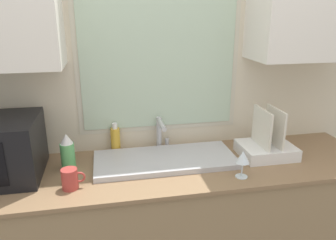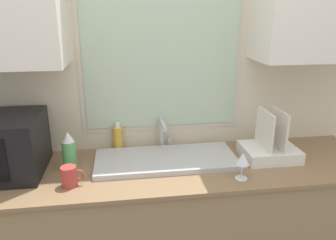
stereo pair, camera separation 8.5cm
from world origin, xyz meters
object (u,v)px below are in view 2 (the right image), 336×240
at_px(faucet, 163,131).
at_px(dish_rack, 269,148).
at_px(soap_bottle, 118,138).
at_px(wine_glass, 243,160).
at_px(spray_bottle, 69,151).
at_px(mug_near_sink, 69,176).

relative_size(faucet, dish_rack, 0.66).
bearing_deg(soap_bottle, faucet, -8.12).
bearing_deg(faucet, wine_glass, -50.19).
height_order(spray_bottle, soap_bottle, spray_bottle).
bearing_deg(mug_near_sink, spray_bottle, 96.95).
bearing_deg(spray_bottle, dish_rack, -1.77).
xyz_separation_m(dish_rack, spray_bottle, (-1.13, 0.04, 0.04)).
distance_m(spray_bottle, wine_glass, 0.92).
bearing_deg(mug_near_sink, wine_glass, -3.50).
relative_size(soap_bottle, mug_near_sink, 1.59).
bearing_deg(spray_bottle, mug_near_sink, -83.05).
distance_m(faucet, dish_rack, 0.64).
distance_m(dish_rack, wine_glass, 0.33).
bearing_deg(mug_near_sink, dish_rack, 8.54).
bearing_deg(wine_glass, soap_bottle, 143.58).
xyz_separation_m(faucet, dish_rack, (0.60, -0.20, -0.07)).
height_order(dish_rack, spray_bottle, dish_rack).
relative_size(dish_rack, spray_bottle, 1.47).
xyz_separation_m(faucet, soap_bottle, (-0.27, 0.04, -0.05)).
height_order(soap_bottle, mug_near_sink, soap_bottle).
distance_m(spray_bottle, soap_bottle, 0.33).
relative_size(spray_bottle, mug_near_sink, 1.84).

